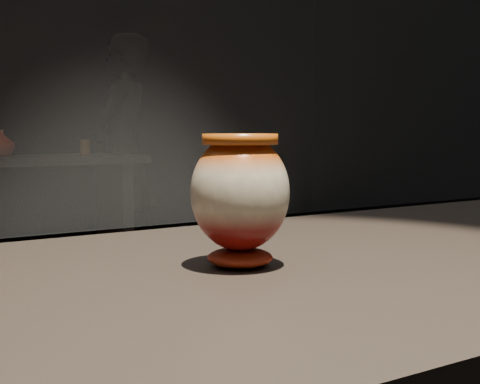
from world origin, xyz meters
name	(u,v)px	position (x,y,z in m)	size (l,w,h in m)	color
main_vase	(240,194)	(-0.09, 0.02, 1.00)	(0.18, 0.18, 0.19)	maroon
back_vase_mid	(2,143)	(0.41, 3.72, 0.99)	(0.17, 0.17, 0.17)	maroon
back_vase_right	(85,147)	(0.94, 3.63, 0.95)	(0.07, 0.07, 0.11)	#945D15
visitor	(122,153)	(1.35, 3.97, 0.89)	(0.65, 0.43, 1.79)	black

